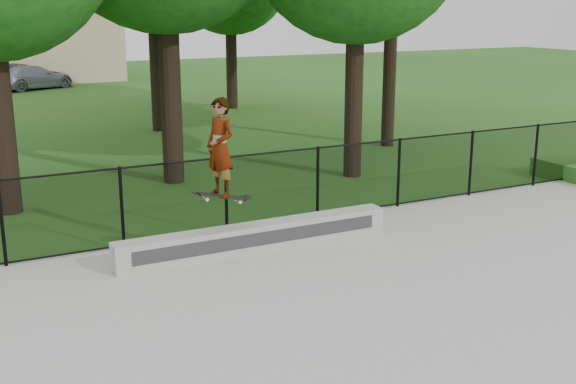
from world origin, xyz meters
The scene contains 8 objects.
ground centered at (0.00, 0.00, 0.00)m, with size 100.00×100.00×0.00m, color #2A5518.
concrete_slab centered at (0.00, 0.00, 0.03)m, with size 14.00×12.00×0.06m, color #A3A39E.
grind_ledge centered at (-1.93, 4.70, 0.30)m, with size 5.14×0.40×0.48m, color #A6A7A2.
car_b centered at (-1.84, 33.78, 0.65)m, with size 1.37×3.56×1.30m, color black.
car_c centered at (-1.43, 33.27, 0.62)m, with size 1.74×3.94×1.25m, color gray.
skater_airborne centered at (-2.60, 4.66, 1.96)m, with size 0.82×0.70×1.84m.
chainlink_fence centered at (0.00, 5.90, 0.81)m, with size 16.06×0.06×1.50m.
distant_building centered at (-2.00, 38.00, 2.16)m, with size 12.40×6.40×4.30m.
Camera 1 is at (-7.05, -6.37, 4.31)m, focal length 45.00 mm.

